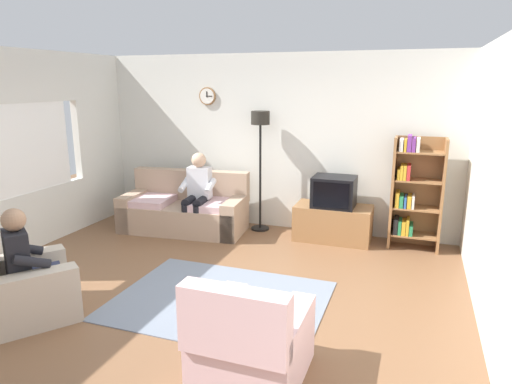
% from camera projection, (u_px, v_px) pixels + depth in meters
% --- Properties ---
extents(ground_plane, '(12.00, 12.00, 0.00)m').
position_uv_depth(ground_plane, '(200.00, 294.00, 4.99)').
color(ground_plane, brown).
extents(back_wall_assembly, '(6.20, 0.17, 2.70)m').
position_uv_depth(back_wall_assembly, '(274.00, 142.00, 7.11)').
color(back_wall_assembly, silver).
rests_on(back_wall_assembly, ground_plane).
extents(right_wall, '(0.12, 5.80, 2.70)m').
position_uv_depth(right_wall, '(508.00, 196.00, 3.74)').
color(right_wall, silver).
rests_on(right_wall, ground_plane).
extents(couch, '(1.98, 1.06, 0.90)m').
position_uv_depth(couch, '(185.00, 210.00, 7.10)').
color(couch, tan).
rests_on(couch, ground_plane).
extents(tv_stand, '(1.10, 0.56, 0.52)m').
position_uv_depth(tv_stand, '(333.00, 223.00, 6.65)').
color(tv_stand, olive).
rests_on(tv_stand, ground_plane).
extents(tv, '(0.60, 0.49, 0.44)m').
position_uv_depth(tv, '(334.00, 192.00, 6.51)').
color(tv, black).
rests_on(tv, tv_stand).
extents(bookshelf, '(0.68, 0.36, 1.58)m').
position_uv_depth(bookshelf, '(413.00, 192.00, 6.24)').
color(bookshelf, olive).
rests_on(bookshelf, ground_plane).
extents(floor_lamp, '(0.28, 0.28, 1.85)m').
position_uv_depth(floor_lamp, '(260.00, 138.00, 6.84)').
color(floor_lamp, black).
rests_on(floor_lamp, ground_plane).
extents(armchair_near_window, '(1.17, 1.18, 0.90)m').
position_uv_depth(armchair_near_window, '(22.00, 291.00, 4.42)').
color(armchair_near_window, '#BCAD99').
rests_on(armchair_near_window, ground_plane).
extents(armchair_near_bookshelf, '(0.81, 0.88, 0.90)m').
position_uv_depth(armchair_near_bookshelf, '(251.00, 344.00, 3.51)').
color(armchair_near_bookshelf, beige).
rests_on(armchair_near_bookshelf, ground_plane).
extents(area_rug, '(2.20, 1.70, 0.01)m').
position_uv_depth(area_rug, '(220.00, 300.00, 4.83)').
color(area_rug, slate).
rests_on(area_rug, ground_plane).
extents(person_on_couch, '(0.54, 0.56, 1.24)m').
position_uv_depth(person_on_couch, '(197.00, 189.00, 6.82)').
color(person_on_couch, silver).
rests_on(person_on_couch, ground_plane).
extents(person_in_left_armchair, '(0.62, 0.64, 1.12)m').
position_uv_depth(person_in_left_armchair, '(29.00, 258.00, 4.39)').
color(person_in_left_armchair, black).
rests_on(person_in_left_armchair, ground_plane).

